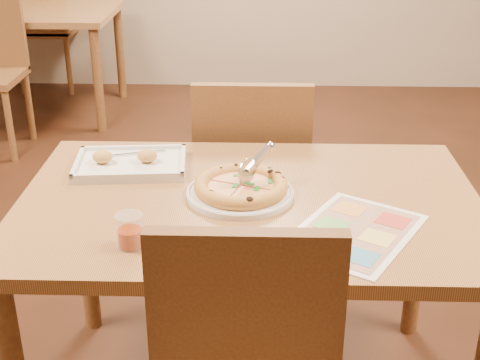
{
  "coord_description": "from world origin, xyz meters",
  "views": [
    {
      "loc": [
        0.02,
        -1.68,
        1.55
      ],
      "look_at": [
        -0.03,
        0.02,
        0.77
      ],
      "focal_mm": 50.0,
      "sensor_mm": 36.0,
      "label": 1
    }
  ],
  "objects_px": {
    "chair_far": "(252,164)",
    "menu": "(354,232)",
    "dining_table": "(249,225)",
    "plate": "(240,193)",
    "glass_tumbler": "(130,233)",
    "bg_chair_far": "(43,18)",
    "bg_table": "(19,22)",
    "appetizer_tray": "(130,164)",
    "pizza": "(241,186)",
    "pizza_cutter": "(255,163)"
  },
  "relations": [
    {
      "from": "dining_table",
      "to": "chair_far",
      "type": "height_order",
      "value": "chair_far"
    },
    {
      "from": "bg_chair_far",
      "to": "plate",
      "type": "distance_m",
      "value": 3.65
    },
    {
      "from": "menu",
      "to": "glass_tumbler",
      "type": "bearing_deg",
      "value": -171.3
    },
    {
      "from": "dining_table",
      "to": "glass_tumbler",
      "type": "relative_size",
      "value": 14.99
    },
    {
      "from": "pizza",
      "to": "pizza_cutter",
      "type": "bearing_deg",
      "value": 41.34
    },
    {
      "from": "appetizer_tray",
      "to": "plate",
      "type": "bearing_deg",
      "value": -28.13
    },
    {
      "from": "chair_far",
      "to": "glass_tumbler",
      "type": "distance_m",
      "value": 0.94
    },
    {
      "from": "dining_table",
      "to": "bg_table",
      "type": "xyz_separation_m",
      "value": [
        -1.6,
        2.8,
        0.0
      ]
    },
    {
      "from": "chair_far",
      "to": "bg_chair_far",
      "type": "relative_size",
      "value": 1.0
    },
    {
      "from": "dining_table",
      "to": "appetizer_tray",
      "type": "distance_m",
      "value": 0.44
    },
    {
      "from": "chair_far",
      "to": "pizza",
      "type": "relative_size",
      "value": 1.76
    },
    {
      "from": "plate",
      "to": "glass_tumbler",
      "type": "distance_m",
      "value": 0.39
    },
    {
      "from": "pizza",
      "to": "glass_tumbler",
      "type": "xyz_separation_m",
      "value": [
        -0.26,
        -0.29,
        0.01
      ]
    },
    {
      "from": "bg_table",
      "to": "pizza",
      "type": "height_order",
      "value": "pizza"
    },
    {
      "from": "pizza",
      "to": "dining_table",
      "type": "bearing_deg",
      "value": -36.41
    },
    {
      "from": "bg_chair_far",
      "to": "appetizer_tray",
      "type": "relative_size",
      "value": 1.33
    },
    {
      "from": "glass_tumbler",
      "to": "plate",
      "type": "bearing_deg",
      "value": 47.99
    },
    {
      "from": "chair_far",
      "to": "glass_tumbler",
      "type": "bearing_deg",
      "value": 71.82
    },
    {
      "from": "chair_far",
      "to": "menu",
      "type": "bearing_deg",
      "value": 108.86
    },
    {
      "from": "pizza",
      "to": "glass_tumbler",
      "type": "bearing_deg",
      "value": -132.06
    },
    {
      "from": "bg_chair_far",
      "to": "bg_table",
      "type": "bearing_deg",
      "value": 90.0
    },
    {
      "from": "dining_table",
      "to": "chair_far",
      "type": "bearing_deg",
      "value": 90.0
    },
    {
      "from": "chair_far",
      "to": "bg_table",
      "type": "height_order",
      "value": "chair_far"
    },
    {
      "from": "menu",
      "to": "pizza",
      "type": "bearing_deg",
      "value": 145.2
    },
    {
      "from": "bg_chair_far",
      "to": "glass_tumbler",
      "type": "xyz_separation_m",
      "value": [
        1.31,
        -3.57,
        0.19
      ]
    },
    {
      "from": "bg_table",
      "to": "bg_chair_far",
      "type": "relative_size",
      "value": 2.77
    },
    {
      "from": "chair_far",
      "to": "pizza",
      "type": "distance_m",
      "value": 0.61
    },
    {
      "from": "bg_table",
      "to": "appetizer_tray",
      "type": "bearing_deg",
      "value": -64.73
    },
    {
      "from": "bg_chair_far",
      "to": "plate",
      "type": "xyz_separation_m",
      "value": [
        1.57,
        -3.29,
        0.16
      ]
    },
    {
      "from": "dining_table",
      "to": "appetizer_tray",
      "type": "bearing_deg",
      "value": 151.64
    },
    {
      "from": "pizza",
      "to": "glass_tumbler",
      "type": "height_order",
      "value": "glass_tumbler"
    },
    {
      "from": "appetizer_tray",
      "to": "pizza_cutter",
      "type": "bearing_deg",
      "value": -20.98
    },
    {
      "from": "appetizer_tray",
      "to": "menu",
      "type": "relative_size",
      "value": 0.95
    },
    {
      "from": "glass_tumbler",
      "to": "menu",
      "type": "bearing_deg",
      "value": 8.7
    },
    {
      "from": "glass_tumbler",
      "to": "menu",
      "type": "distance_m",
      "value": 0.56
    },
    {
      "from": "chair_far",
      "to": "pizza",
      "type": "bearing_deg",
      "value": 87.51
    },
    {
      "from": "chair_far",
      "to": "menu",
      "type": "relative_size",
      "value": 1.26
    },
    {
      "from": "appetizer_tray",
      "to": "glass_tumbler",
      "type": "distance_m",
      "value": 0.48
    },
    {
      "from": "bg_table",
      "to": "menu",
      "type": "distance_m",
      "value": 3.52
    },
    {
      "from": "chair_far",
      "to": "glass_tumbler",
      "type": "xyz_separation_m",
      "value": [
        -0.29,
        -0.87,
        0.19
      ]
    },
    {
      "from": "appetizer_tray",
      "to": "menu",
      "type": "bearing_deg",
      "value": -31.1
    },
    {
      "from": "chair_far",
      "to": "pizza",
      "type": "xyz_separation_m",
      "value": [
        -0.03,
        -0.58,
        0.18
      ]
    },
    {
      "from": "dining_table",
      "to": "pizza",
      "type": "bearing_deg",
      "value": 143.59
    },
    {
      "from": "bg_table",
      "to": "plate",
      "type": "height_order",
      "value": "plate"
    },
    {
      "from": "menu",
      "to": "bg_chair_far",
      "type": "bearing_deg",
      "value": 118.19
    },
    {
      "from": "plate",
      "to": "menu",
      "type": "bearing_deg",
      "value": -34.33
    },
    {
      "from": "bg_table",
      "to": "bg_chair_far",
      "type": "xyz_separation_m",
      "value": [
        0.0,
        0.5,
        -0.07
      ]
    },
    {
      "from": "plate",
      "to": "bg_table",
      "type": "bearing_deg",
      "value": 119.46
    },
    {
      "from": "appetizer_tray",
      "to": "glass_tumbler",
      "type": "bearing_deg",
      "value": -79.55
    },
    {
      "from": "bg_table",
      "to": "pizza_cutter",
      "type": "height_order",
      "value": "pizza_cutter"
    }
  ]
}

